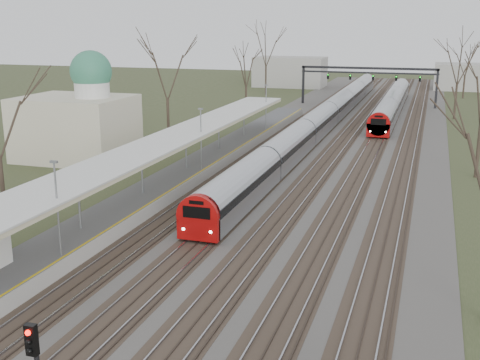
# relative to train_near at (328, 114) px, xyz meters

# --- Properties ---
(track_bed) EXTENTS (24.00, 160.00, 0.22)m
(track_bed) POSITION_rel_train_near_xyz_m (2.76, -9.82, -1.42)
(track_bed) COLOR #474442
(track_bed) RESTS_ON ground
(platform) EXTENTS (3.50, 69.00, 1.00)m
(platform) POSITION_rel_train_near_xyz_m (-6.55, -27.32, -0.98)
(platform) COLOR #9E9B93
(platform) RESTS_ON ground
(canopy) EXTENTS (4.10, 50.00, 3.11)m
(canopy) POSITION_rel_train_near_xyz_m (-6.55, -31.84, 2.45)
(canopy) COLOR slate
(canopy) RESTS_ON platform
(dome_building) EXTENTS (10.00, 8.00, 10.30)m
(dome_building) POSITION_rel_train_near_xyz_m (-19.21, -26.82, 2.24)
(dome_building) COLOR beige
(dome_building) RESTS_ON ground
(signal_gantry) EXTENTS (21.00, 0.59, 6.08)m
(signal_gantry) POSITION_rel_train_near_xyz_m (2.79, 20.16, 3.43)
(signal_gantry) COLOR black
(signal_gantry) RESTS_ON ground
(tree_west_far) EXTENTS (5.50, 5.50, 11.33)m
(tree_west_far) POSITION_rel_train_near_xyz_m (-14.50, -16.82, 6.54)
(tree_west_far) COLOR #2D231C
(tree_west_far) RESTS_ON ground
(train_near) EXTENTS (2.62, 90.21, 3.05)m
(train_near) POSITION_rel_train_near_xyz_m (0.00, 0.00, 0.00)
(train_near) COLOR #A6A9B0
(train_near) RESTS_ON ground
(train_far) EXTENTS (2.62, 45.21, 3.05)m
(train_far) POSITION_rel_train_near_xyz_m (7.00, 14.37, 0.00)
(train_far) COLOR #A6A9B0
(train_far) RESTS_ON ground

